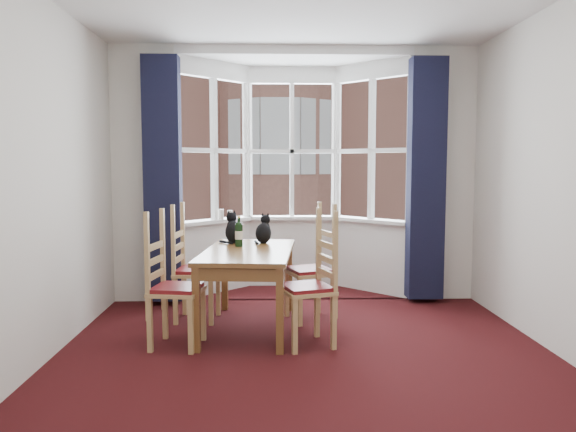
{
  "coord_description": "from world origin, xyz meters",
  "views": [
    {
      "loc": [
        -0.29,
        -3.97,
        1.51
      ],
      "look_at": [
        -0.12,
        1.05,
        1.05
      ],
      "focal_mm": 35.0,
      "sensor_mm": 36.0,
      "label": 1
    }
  ],
  "objects_px": {
    "candle_tall": "(221,214)",
    "candle_short": "(230,215)",
    "chair_right_near": "(317,289)",
    "wine_bottle": "(239,233)",
    "chair_left_near": "(166,290)",
    "cat_left": "(234,230)",
    "chair_left_far": "(188,272)",
    "cat_right": "(264,231)",
    "dining_table": "(248,259)",
    "chair_right_far": "(318,271)"
  },
  "relations": [
    {
      "from": "candle_tall",
      "to": "candle_short",
      "type": "height_order",
      "value": "candle_tall"
    },
    {
      "from": "chair_right_near",
      "to": "candle_tall",
      "type": "bearing_deg",
      "value": 115.98
    },
    {
      "from": "wine_bottle",
      "to": "candle_tall",
      "type": "xyz_separation_m",
      "value": [
        -0.27,
        1.29,
        0.07
      ]
    },
    {
      "from": "chair_left_near",
      "to": "wine_bottle",
      "type": "height_order",
      "value": "wine_bottle"
    },
    {
      "from": "cat_left",
      "to": "chair_left_far",
      "type": "bearing_deg",
      "value": -162.65
    },
    {
      "from": "cat_right",
      "to": "candle_short",
      "type": "bearing_deg",
      "value": 110.34
    },
    {
      "from": "cat_right",
      "to": "chair_left_near",
      "type": "bearing_deg",
      "value": -131.73
    },
    {
      "from": "dining_table",
      "to": "cat_right",
      "type": "bearing_deg",
      "value": 72.66
    },
    {
      "from": "dining_table",
      "to": "wine_bottle",
      "type": "height_order",
      "value": "wine_bottle"
    },
    {
      "from": "chair_left_near",
      "to": "cat_right",
      "type": "bearing_deg",
      "value": 48.27
    },
    {
      "from": "chair_left_near",
      "to": "cat_left",
      "type": "bearing_deg",
      "value": 61.41
    },
    {
      "from": "chair_left_far",
      "to": "wine_bottle",
      "type": "xyz_separation_m",
      "value": [
        0.51,
        -0.11,
        0.39
      ]
    },
    {
      "from": "candle_tall",
      "to": "candle_short",
      "type": "distance_m",
      "value": 0.11
    },
    {
      "from": "cat_left",
      "to": "cat_right",
      "type": "xyz_separation_m",
      "value": [
        0.3,
        -0.03,
        -0.01
      ]
    },
    {
      "from": "chair_left_near",
      "to": "candle_tall",
      "type": "bearing_deg",
      "value": 81.38
    },
    {
      "from": "chair_right_near",
      "to": "chair_left_far",
      "type": "bearing_deg",
      "value": 146.47
    },
    {
      "from": "chair_right_near",
      "to": "wine_bottle",
      "type": "xyz_separation_m",
      "value": [
        -0.68,
        0.67,
        0.39
      ]
    },
    {
      "from": "chair_left_near",
      "to": "wine_bottle",
      "type": "bearing_deg",
      "value": 49.81
    },
    {
      "from": "cat_left",
      "to": "candle_tall",
      "type": "relative_size",
      "value": 2.74
    },
    {
      "from": "chair_left_near",
      "to": "candle_tall",
      "type": "height_order",
      "value": "candle_tall"
    },
    {
      "from": "candle_tall",
      "to": "dining_table",
      "type": "bearing_deg",
      "value": -76.16
    },
    {
      "from": "chair_left_near",
      "to": "chair_left_far",
      "type": "height_order",
      "value": "same"
    },
    {
      "from": "dining_table",
      "to": "chair_left_near",
      "type": "bearing_deg",
      "value": -145.16
    },
    {
      "from": "dining_table",
      "to": "chair_right_near",
      "type": "height_order",
      "value": "chair_right_near"
    },
    {
      "from": "cat_right",
      "to": "candle_tall",
      "type": "xyz_separation_m",
      "value": [
        -0.51,
        1.06,
        0.08
      ]
    },
    {
      "from": "chair_left_far",
      "to": "chair_right_far",
      "type": "height_order",
      "value": "same"
    },
    {
      "from": "chair_left_near",
      "to": "wine_bottle",
      "type": "xyz_separation_m",
      "value": [
        0.57,
        0.68,
        0.39
      ]
    },
    {
      "from": "chair_right_near",
      "to": "cat_right",
      "type": "bearing_deg",
      "value": 116.6
    },
    {
      "from": "chair_right_near",
      "to": "cat_right",
      "type": "relative_size",
      "value": 3.03
    },
    {
      "from": "chair_left_far",
      "to": "candle_tall",
      "type": "bearing_deg",
      "value": 78.81
    },
    {
      "from": "chair_right_far",
      "to": "cat_right",
      "type": "relative_size",
      "value": 3.03
    },
    {
      "from": "candle_tall",
      "to": "chair_left_far",
      "type": "bearing_deg",
      "value": -101.19
    },
    {
      "from": "chair_left_far",
      "to": "wine_bottle",
      "type": "relative_size",
      "value": 3.18
    },
    {
      "from": "chair_right_near",
      "to": "chair_right_far",
      "type": "bearing_deg",
      "value": 83.94
    },
    {
      "from": "chair_right_near",
      "to": "chair_right_far",
      "type": "distance_m",
      "value": 0.79
    },
    {
      "from": "dining_table",
      "to": "wine_bottle",
      "type": "relative_size",
      "value": 5.23
    },
    {
      "from": "candle_short",
      "to": "chair_right_far",
      "type": "bearing_deg",
      "value": -52.19
    },
    {
      "from": "dining_table",
      "to": "chair_left_far",
      "type": "distance_m",
      "value": 0.71
    },
    {
      "from": "chair_left_near",
      "to": "chair_left_far",
      "type": "relative_size",
      "value": 1.0
    },
    {
      "from": "dining_table",
      "to": "cat_left",
      "type": "xyz_separation_m",
      "value": [
        -0.16,
        0.46,
        0.21
      ]
    },
    {
      "from": "chair_left_near",
      "to": "candle_short",
      "type": "relative_size",
      "value": 8.76
    },
    {
      "from": "chair_left_near",
      "to": "cat_right",
      "type": "relative_size",
      "value": 3.03
    },
    {
      "from": "cat_right",
      "to": "wine_bottle",
      "type": "xyz_separation_m",
      "value": [
        -0.23,
        -0.22,
        0.01
      ]
    },
    {
      "from": "chair_right_near",
      "to": "chair_right_far",
      "type": "relative_size",
      "value": 1.0
    },
    {
      "from": "dining_table",
      "to": "candle_short",
      "type": "height_order",
      "value": "candle_short"
    },
    {
      "from": "dining_table",
      "to": "chair_right_far",
      "type": "height_order",
      "value": "chair_right_far"
    },
    {
      "from": "chair_left_near",
      "to": "candle_short",
      "type": "bearing_deg",
      "value": 78.7
    },
    {
      "from": "dining_table",
      "to": "candle_short",
      "type": "distance_m",
      "value": 1.58
    },
    {
      "from": "chair_right_far",
      "to": "cat_right",
      "type": "bearing_deg",
      "value": 167.63
    },
    {
      "from": "cat_right",
      "to": "candle_short",
      "type": "height_order",
      "value": "cat_right"
    }
  ]
}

